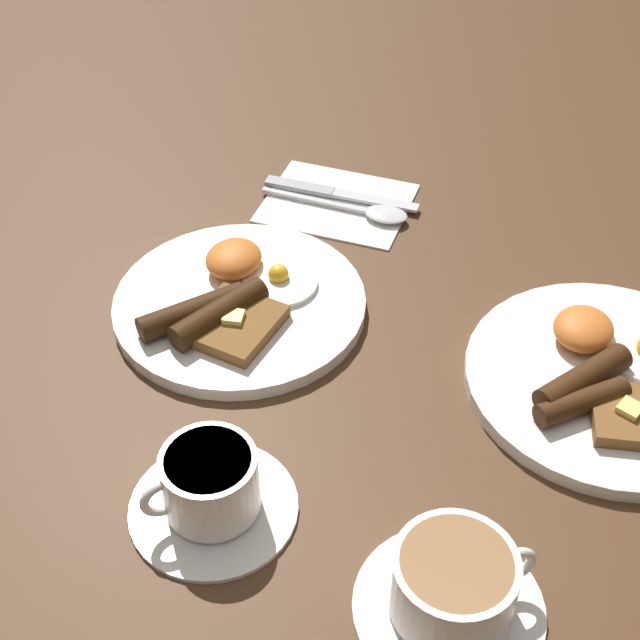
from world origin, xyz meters
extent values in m
plane|color=#4C301C|center=(0.00, 0.00, 0.00)|extent=(3.00, 3.00, 0.00)
cylinder|color=white|center=(0.00, 0.00, 0.01)|extent=(0.27, 0.27, 0.01)
cylinder|color=white|center=(-0.04, 0.03, 0.02)|extent=(0.08, 0.08, 0.01)
sphere|color=yellow|center=(-0.04, 0.03, 0.03)|extent=(0.02, 0.02, 0.02)
ellipsoid|color=orange|center=(-0.04, -0.03, 0.03)|extent=(0.07, 0.06, 0.03)
cylinder|color=#341D0B|center=(0.05, -0.03, 0.03)|extent=(0.11, 0.09, 0.03)
cylinder|color=#341C0A|center=(0.04, 0.00, 0.03)|extent=(0.11, 0.07, 0.03)
cube|color=brown|center=(0.04, 0.02, 0.02)|extent=(0.10, 0.09, 0.01)
cube|color=#F4E072|center=(0.04, 0.02, 0.03)|extent=(0.02, 0.02, 0.01)
cylinder|color=white|center=(-0.04, 0.38, 0.01)|extent=(0.28, 0.28, 0.01)
ellipsoid|color=orange|center=(-0.08, 0.34, 0.03)|extent=(0.07, 0.06, 0.03)
cylinder|color=#391F0D|center=(0.01, 0.36, 0.03)|extent=(0.08, 0.08, 0.02)
cylinder|color=#371E0C|center=(-0.01, 0.36, 0.03)|extent=(0.11, 0.08, 0.03)
cube|color=brown|center=(0.01, 0.40, 0.02)|extent=(0.09, 0.08, 0.01)
cube|color=#F4E072|center=(0.01, 0.40, 0.03)|extent=(0.03, 0.03, 0.01)
cylinder|color=white|center=(0.24, 0.10, 0.00)|extent=(0.14, 0.14, 0.01)
cylinder|color=white|center=(0.24, 0.10, 0.04)|extent=(0.08, 0.08, 0.06)
cylinder|color=#9E7047|center=(0.24, 0.10, 0.07)|extent=(0.07, 0.07, 0.00)
torus|color=white|center=(0.27, 0.07, 0.04)|extent=(0.04, 0.03, 0.04)
cylinder|color=white|center=(0.25, 0.31, 0.00)|extent=(0.15, 0.15, 0.01)
cylinder|color=white|center=(0.25, 0.31, 0.04)|extent=(0.10, 0.10, 0.06)
cylinder|color=#9E7047|center=(0.25, 0.31, 0.06)|extent=(0.08, 0.08, 0.00)
torus|color=white|center=(0.22, 0.35, 0.04)|extent=(0.03, 0.04, 0.04)
cube|color=white|center=(-0.22, 0.02, 0.00)|extent=(0.16, 0.18, 0.01)
cube|color=silver|center=(-0.24, 0.06, 0.01)|extent=(0.03, 0.11, 0.00)
cube|color=#9E9EA3|center=(-0.23, -0.04, 0.01)|extent=(0.03, 0.09, 0.01)
ellipsoid|color=silver|center=(-0.21, 0.09, 0.01)|extent=(0.04, 0.05, 0.01)
cube|color=silver|center=(-0.21, -0.01, 0.01)|extent=(0.01, 0.13, 0.00)
camera|label=1|loc=(0.62, 0.37, 0.63)|focal=50.00mm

